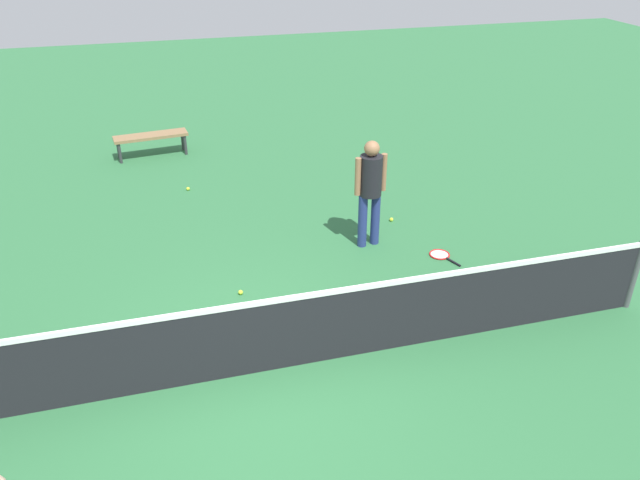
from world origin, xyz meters
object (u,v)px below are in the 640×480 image
(player_near_side, at_px, (370,185))
(courtside_bench, at_px, (151,137))
(tennis_racket_near_player, at_px, (441,255))
(tennis_ball_near_player, at_px, (241,292))
(tennis_ball_midcourt, at_px, (391,219))
(tennis_ball_by_net, at_px, (188,189))

(player_near_side, relative_size, courtside_bench, 1.11)
(tennis_racket_near_player, xyz_separation_m, courtside_bench, (4.06, -5.46, 0.40))
(tennis_ball_near_player, height_order, courtside_bench, courtside_bench)
(tennis_racket_near_player, distance_m, tennis_ball_midcourt, 1.32)
(courtside_bench, bearing_deg, tennis_ball_near_player, 99.60)
(tennis_ball_by_net, height_order, tennis_ball_midcourt, same)
(tennis_ball_near_player, relative_size, tennis_ball_by_net, 1.00)
(player_near_side, bearing_deg, courtside_bench, -57.12)
(tennis_racket_near_player, relative_size, courtside_bench, 0.39)
(tennis_racket_near_player, relative_size, tennis_ball_near_player, 9.18)
(tennis_ball_near_player, bearing_deg, tennis_racket_near_player, -175.65)
(tennis_ball_near_player, xyz_separation_m, tennis_ball_by_net, (0.40, -3.72, 0.00))
(player_near_side, relative_size, tennis_racket_near_player, 2.81)
(player_near_side, distance_m, tennis_ball_midcourt, 1.33)
(player_near_side, xyz_separation_m, tennis_racket_near_player, (-0.95, 0.64, -1.00))
(tennis_ball_near_player, distance_m, tennis_ball_midcourt, 3.18)
(tennis_ball_near_player, height_order, tennis_ball_midcourt, same)
(tennis_ball_midcourt, bearing_deg, tennis_racket_near_player, 103.31)
(tennis_racket_near_player, bearing_deg, courtside_bench, -53.38)
(tennis_ball_by_net, xyz_separation_m, tennis_ball_midcourt, (-3.19, 2.20, 0.00))
(courtside_bench, bearing_deg, tennis_ball_midcourt, 131.97)
(tennis_ball_by_net, height_order, courtside_bench, courtside_bench)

